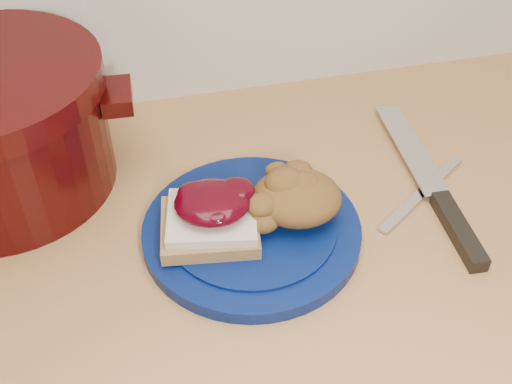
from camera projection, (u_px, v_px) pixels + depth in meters
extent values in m
cylinder|color=#05144A|center=(252.00, 231.00, 0.74)|extent=(0.31, 0.31, 0.02)
cube|color=olive|center=(210.00, 227.00, 0.72)|extent=(0.12, 0.11, 0.02)
cube|color=beige|center=(212.00, 217.00, 0.71)|extent=(0.11, 0.10, 0.01)
ellipsoid|color=#33010A|center=(212.00, 202.00, 0.70)|extent=(0.10, 0.09, 0.03)
ellipsoid|color=brown|center=(297.00, 198.00, 0.73)|extent=(0.12, 0.11, 0.05)
cube|color=black|center=(459.00, 230.00, 0.74)|extent=(0.03, 0.12, 0.02)
cube|color=silver|center=(411.00, 147.00, 0.86)|extent=(0.05, 0.20, 0.00)
cube|color=silver|center=(422.00, 192.00, 0.80)|extent=(0.16, 0.11, 0.00)
cube|color=black|center=(117.00, 96.00, 0.77)|extent=(0.04, 0.06, 0.02)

